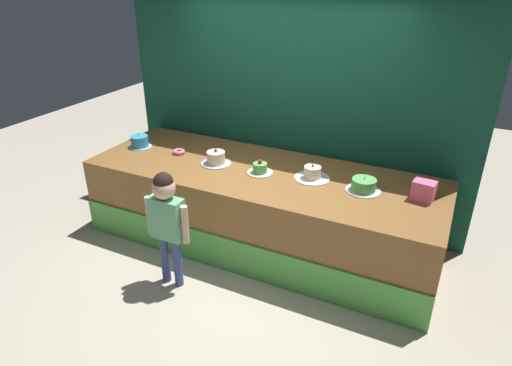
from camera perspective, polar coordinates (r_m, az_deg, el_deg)
name	(u,v)px	position (r m, az deg, el deg)	size (l,w,h in m)	color
ground_plane	(234,272)	(4.57, -2.85, -11.31)	(12.00, 12.00, 0.00)	#BCB29E
stage_platform	(262,207)	(4.81, 0.72, -3.11)	(3.72, 1.31, 0.85)	brown
curtain_backdrop	(291,102)	(5.08, 4.50, 10.36)	(4.10, 0.08, 2.80)	#144C38
child_figure	(167,215)	(4.09, -11.40, -4.00)	(0.45, 0.21, 1.18)	#3F4C8C
pink_box	(423,191)	(4.30, 20.68, -0.93)	(0.19, 0.14, 0.19)	pink
donut	(179,152)	(5.13, -9.87, 3.98)	(0.14, 0.14, 0.04)	pink
cake_far_left	(140,142)	(5.40, -14.68, 5.14)	(0.27, 0.27, 0.19)	silver
cake_left	(216,158)	(4.79, -5.15, 3.17)	(0.33, 0.33, 0.17)	silver
cake_center	(260,169)	(4.56, 0.51, 1.85)	(0.27, 0.27, 0.15)	silver
cake_right	(312,174)	(4.48, 7.23, 1.19)	(0.36, 0.36, 0.15)	white
cake_far_right	(364,185)	(4.32, 13.64, -0.30)	(0.33, 0.33, 0.16)	silver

